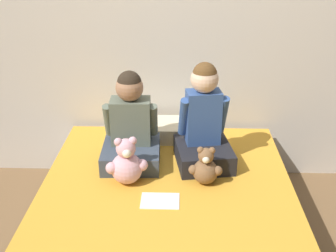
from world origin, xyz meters
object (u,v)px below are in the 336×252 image
child_on_right (204,125)px  teddy_bear_held_by_right_child (205,168)px  child_on_left (131,128)px  bed (166,233)px  sign_card (160,201)px  pillow_at_headboard (170,130)px  teddy_bear_held_by_left_child (127,164)px

child_on_right → teddy_bear_held_by_right_child: bearing=-98.0°
child_on_right → child_on_left: bearing=170.7°
bed → sign_card: sign_card is taller
pillow_at_headboard → sign_card: bearing=-92.3°
child_on_right → sign_card: bearing=-128.1°
bed → pillow_at_headboard: 0.83m
teddy_bear_held_by_right_child → sign_card: teddy_bear_held_by_right_child is taller
bed → teddy_bear_held_by_right_child: 0.43m
child_on_right → pillow_at_headboard: bearing=114.4°
pillow_at_headboard → bed: bearing=-90.0°
pillow_at_headboard → sign_card: pillow_at_headboard is taller
teddy_bear_held_by_right_child → sign_card: (-0.25, -0.19, -0.10)m
teddy_bear_held_by_left_child → sign_card: 0.30m
teddy_bear_held_by_right_child → child_on_right: bearing=94.0°
sign_card → teddy_bear_held_by_right_child: bearing=37.3°
bed → child_on_left: bearing=116.7°
teddy_bear_held_by_right_child → sign_card: bearing=-139.8°
child_on_left → pillow_at_headboard: size_ratio=1.04×
sign_card → pillow_at_headboard: bearing=87.7°
pillow_at_headboard → sign_card: 0.78m
child_on_right → teddy_bear_held_by_right_child: 0.30m
bed → child_on_right: size_ratio=2.98×
teddy_bear_held_by_left_child → teddy_bear_held_by_right_child: 0.45m
child_on_left → child_on_right: (0.45, -0.00, 0.03)m
bed → sign_card: 0.21m
child_on_left → child_on_right: size_ratio=0.91×
pillow_at_headboard → sign_card: size_ratio=2.68×
child_on_left → sign_card: bearing=-67.7°
teddy_bear_held_by_left_child → pillow_at_headboard: teddy_bear_held_by_left_child is taller
child_on_right → teddy_bear_held_by_right_child: child_on_right is taller
child_on_left → pillow_at_headboard: bearing=52.3°
child_on_right → sign_card: child_on_right is taller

